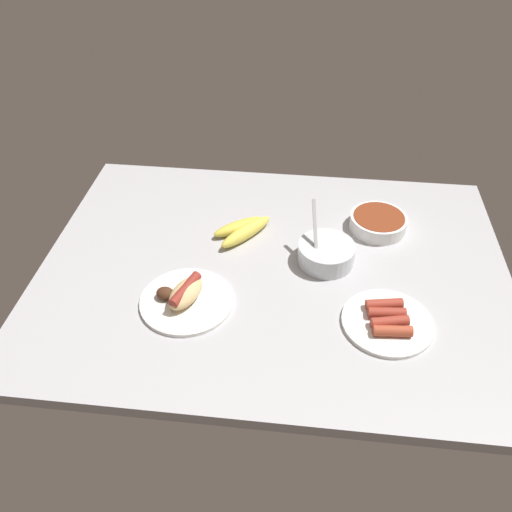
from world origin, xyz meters
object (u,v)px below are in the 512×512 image
Objects in this scene: plate_hotdog_assembled at (185,297)px; banana_bunch at (243,230)px; bowl_chili at (378,222)px; bowl_coleslaw at (326,253)px; plate_sausages at (387,321)px.

banana_bunch is at bearing -110.58° from plate_hotdog_assembled.
bowl_chili reaches higher than banana_bunch.
bowl_coleslaw reaches higher than plate_hotdog_assembled.
plate_sausages is 47.07cm from banana_bunch.
bowl_chili reaches higher than plate_sausages.
banana_bunch is 24.38cm from bowl_coleslaw.
bowl_chili is (-47.37, -34.49, 0.52)cm from plate_hotdog_assembled.
bowl_coleslaw is at bearing -54.81° from plate_sausages.
bowl_coleslaw reaches higher than plate_sausages.
bowl_coleslaw reaches higher than bowl_chili.
plate_hotdog_assembled is (10.29, 27.41, -0.04)cm from banana_bunch.
banana_bunch is 1.14× the size of bowl_coleslaw.
plate_sausages is at bearing 125.19° from bowl_coleslaw.
plate_sausages is at bearing 89.95° from bowl_chili.
plate_hotdog_assembled reaches higher than plate_sausages.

